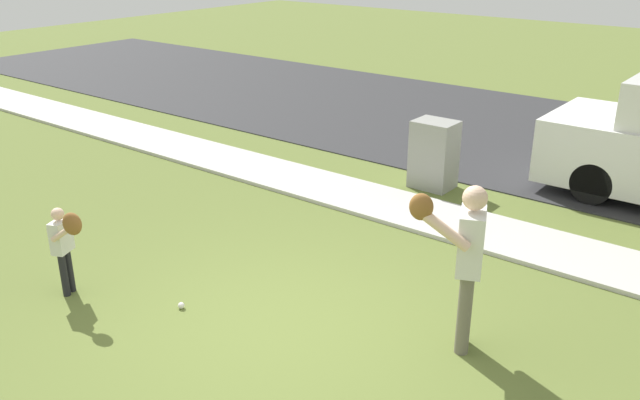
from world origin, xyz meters
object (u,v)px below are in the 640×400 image
Objects in this scene: person_adult at (465,252)px; baseball at (181,306)px; utility_cabinet at (434,154)px; person_child at (65,239)px.

person_adult is 23.45× the size of baseball.
utility_cabinet is (-2.46, 3.89, -0.51)m from person_adult.
person_child is at bearing -104.96° from utility_cabinet.
baseball is at bearing -93.45° from utility_cabinet.
person_adult reaches higher than baseball.
baseball is at bearing -0.25° from person_adult.
utility_cabinet is (1.51, 5.67, -0.16)m from person_child.
utility_cabinet reaches higher than baseball.
utility_cabinet reaches higher than person_child.
utility_cabinet is at bearing -81.55° from person_adult.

